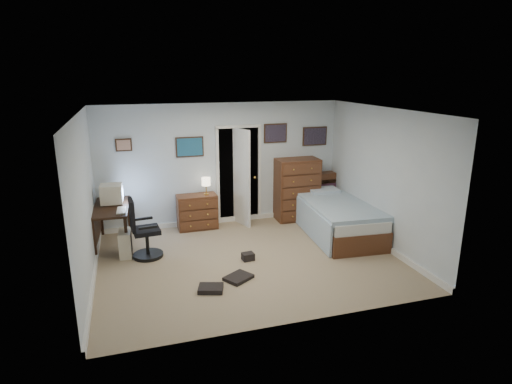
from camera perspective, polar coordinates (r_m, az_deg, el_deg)
floor at (r=7.38m, az=-0.94°, el=-9.07°), size 5.00×4.00×0.02m
computer_desk at (r=8.20m, az=-19.28°, el=-2.99°), size 0.67×1.33×0.75m
crt_monitor at (r=8.23m, az=-18.69°, el=-0.25°), size 0.41×0.38×0.36m
keyboard at (r=7.79m, az=-17.50°, el=-2.35°), size 0.17×0.41×0.02m
pc_tower at (r=7.78m, az=-17.02°, el=-6.55°), size 0.23×0.43×0.45m
office_chair at (r=7.56m, az=-14.81°, el=-5.56°), size 0.56×0.56×1.06m
media_stack at (r=9.14m, az=-19.18°, el=-2.45°), size 0.16×0.16×0.74m
low_dresser at (r=8.75m, az=-7.85°, el=-2.63°), size 0.80×0.41×0.70m
table_lamp at (r=8.61m, az=-6.68°, el=1.31°), size 0.18×0.18×0.34m
doorway at (r=9.22m, az=-2.78°, el=2.65°), size 0.96×1.12×2.05m
tall_dresser at (r=9.20m, az=5.46°, el=0.38°), size 0.91×0.54×1.32m
headboard_bookcase at (r=9.59m, az=8.81°, el=-0.06°), size 1.07×0.33×0.95m
bed at (r=8.50m, az=10.82°, el=-3.43°), size 1.30×2.25×0.71m
wall_posters at (r=8.86m, az=-0.98°, el=7.04°), size 4.38×0.04×0.60m
floor_clutter at (r=6.74m, az=-3.40°, el=-11.17°), size 1.13×1.14×0.12m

